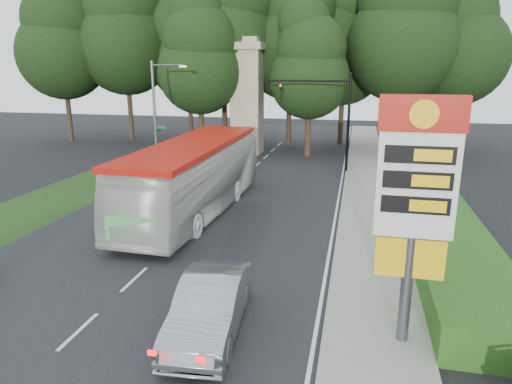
% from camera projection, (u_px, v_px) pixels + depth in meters
% --- Properties ---
extents(ground, '(120.00, 120.00, 0.00)m').
position_uv_depth(ground, '(68.00, 341.00, 12.89)').
color(ground, black).
rests_on(ground, ground).
extents(road_surface, '(14.00, 80.00, 0.02)m').
position_uv_depth(road_surface, '(205.00, 214.00, 24.20)').
color(road_surface, black).
rests_on(road_surface, ground).
extents(sidewalk_right, '(3.00, 80.00, 0.12)m').
position_uv_depth(sidewalk_right, '(369.00, 224.00, 22.41)').
color(sidewalk_right, gray).
rests_on(sidewalk_right, ground).
extents(grass_verge_left, '(5.00, 50.00, 0.02)m').
position_uv_depth(grass_verge_left, '(103.00, 179.00, 31.83)').
color(grass_verge_left, '#193814').
rests_on(grass_verge_left, ground).
extents(hedge, '(3.00, 14.00, 1.20)m').
position_uv_depth(hedge, '(451.00, 250.00, 17.87)').
color(hedge, '#264F15').
rests_on(hedge, ground).
extents(gas_station_pylon, '(2.10, 0.45, 6.85)m').
position_uv_depth(gas_station_pylon, '(416.00, 190.00, 11.68)').
color(gas_station_pylon, '#59595E').
rests_on(gas_station_pylon, ground).
extents(traffic_signal_mast, '(6.10, 0.35, 7.20)m').
position_uv_depth(traffic_signal_mast, '(331.00, 108.00, 33.09)').
color(traffic_signal_mast, black).
rests_on(traffic_signal_mast, ground).
extents(streetlight_signs, '(2.75, 0.98, 8.00)m').
position_uv_depth(streetlight_signs, '(157.00, 110.00, 33.93)').
color(streetlight_signs, '#59595E').
rests_on(streetlight_signs, ground).
extents(monument, '(3.00, 3.00, 10.05)m').
position_uv_depth(monument, '(247.00, 96.00, 40.24)').
color(monument, tan).
rests_on(monument, ground).
extents(tree_far_west, '(8.96, 8.96, 17.60)m').
position_uv_depth(tree_far_west, '(61.00, 35.00, 45.78)').
color(tree_far_west, '#2D2116').
rests_on(tree_far_west, ground).
extents(tree_west_mid, '(9.80, 9.80, 19.25)m').
position_uv_depth(tree_west_mid, '(124.00, 25.00, 46.15)').
color(tree_west_mid, '#2D2116').
rests_on(tree_west_mid, ground).
extents(tree_west_near, '(8.40, 8.40, 16.50)m').
position_uv_depth(tree_west_near, '(188.00, 43.00, 47.22)').
color(tree_west_near, '#2D2116').
rests_on(tree_west_near, ground).
extents(tree_center_left, '(10.08, 10.08, 19.80)m').
position_uv_depth(tree_center_left, '(223.00, 17.00, 41.88)').
color(tree_center_left, '#2D2116').
rests_on(tree_center_left, ground).
extents(tree_center_right, '(9.24, 9.24, 18.15)m').
position_uv_depth(tree_center_right, '(290.00, 29.00, 42.77)').
color(tree_center_right, '#2D2116').
rests_on(tree_center_right, ground).
extents(tree_east_near, '(8.12, 8.12, 15.95)m').
position_uv_depth(tree_east_near, '(345.00, 45.00, 43.96)').
color(tree_east_near, '#2D2116').
rests_on(tree_east_near, ground).
extents(tree_east_mid, '(9.52, 9.52, 18.70)m').
position_uv_depth(tree_east_mid, '(404.00, 21.00, 38.71)').
color(tree_east_mid, '#2D2116').
rests_on(tree_east_mid, ground).
extents(tree_far_east, '(8.68, 8.68, 17.05)m').
position_uv_depth(tree_far_east, '(460.00, 34.00, 39.81)').
color(tree_far_east, '#2D2116').
rests_on(tree_far_east, ground).
extents(tree_monument_left, '(7.28, 7.28, 14.30)m').
position_uv_depth(tree_monument_left, '(199.00, 54.00, 39.20)').
color(tree_monument_left, '#2D2116').
rests_on(tree_monument_left, ground).
extents(tree_monument_right, '(6.72, 6.72, 13.20)m').
position_uv_depth(tree_monument_right, '(310.00, 62.00, 37.86)').
color(tree_monument_right, '#2D2116').
rests_on(tree_monument_right, ground).
extents(transit_bus, '(3.68, 13.74, 3.80)m').
position_uv_depth(transit_bus, '(195.00, 178.00, 23.97)').
color(transit_bus, silver).
rests_on(transit_bus, ground).
extents(sedan_silver, '(2.17, 5.13, 1.65)m').
position_uv_depth(sedan_silver, '(210.00, 306.00, 13.16)').
color(sedan_silver, '#93969A').
rests_on(sedan_silver, ground).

